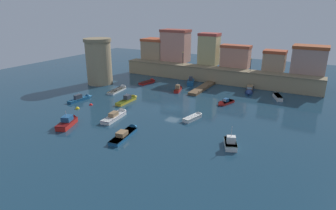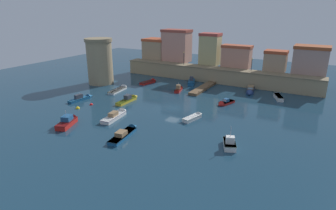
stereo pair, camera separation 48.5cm
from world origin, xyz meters
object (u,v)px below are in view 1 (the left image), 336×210
object	(u,v)px
moored_boat_10	(195,117)
moored_boat_11	(120,89)
moored_boat_2	(277,96)
moored_boat_6	(250,90)
moored_boat_5	(82,98)
moored_boat_7	(224,103)
mooring_buoy_0	(77,109)
quay_lamp_1	(251,62)
moored_boat_0	(129,99)
moored_boat_9	(149,82)
moored_boat_3	(230,142)
mooring_buoy_1	(91,105)
fortress_tower	(99,61)
moored_boat_8	(117,115)
moored_boat_1	(191,81)
moored_boat_4	(69,121)
moored_boat_12	(127,133)
quay_lamp_0	(183,56)
moored_boat_13	(178,89)

from	to	relation	value
moored_boat_10	moored_boat_11	distance (m)	23.82
moored_boat_2	moored_boat_6	world-z (taller)	moored_boat_6
moored_boat_5	moored_boat_11	world-z (taller)	moored_boat_5
moored_boat_2	moored_boat_5	size ratio (longest dim) A/B	0.85
moored_boat_7	mooring_buoy_0	xyz separation A→B (m)	(-23.44, -15.76, -0.31)
quay_lamp_1	moored_boat_5	xyz separation A→B (m)	(-27.59, -27.50, -5.43)
moored_boat_0	moored_boat_9	world-z (taller)	moored_boat_0
quay_lamp_1	moored_boat_3	bearing A→B (deg)	-80.76
moored_boat_5	mooring_buoy_1	xyz separation A→B (m)	(3.94, -1.62, -0.37)
fortress_tower	moored_boat_5	distance (m)	14.66
moored_boat_8	mooring_buoy_0	distance (m)	9.29
moored_boat_1	moored_boat_2	world-z (taller)	moored_boat_1
moored_boat_8	moored_boat_11	xyz separation A→B (m)	(-10.23, 14.04, -0.14)
moored_boat_3	moored_boat_2	bearing A→B (deg)	-27.17
moored_boat_1	moored_boat_7	world-z (taller)	moored_boat_1
moored_boat_3	moored_boat_4	distance (m)	25.78
moored_boat_5	moored_boat_11	bearing A→B (deg)	-7.45
moored_boat_10	moored_boat_12	distance (m)	12.72
moored_boat_11	mooring_buoy_0	size ratio (longest dim) A/B	9.17
quay_lamp_0	moored_boat_8	distance (m)	32.40
moored_boat_2	mooring_buoy_1	bearing A→B (deg)	102.50
moored_boat_6	mooring_buoy_1	distance (m)	34.80
quay_lamp_0	moored_boat_12	size ratio (longest dim) A/B	0.45
quay_lamp_0	moored_boat_12	xyz separation A→B (m)	(8.66, -37.04, -5.60)
moored_boat_2	moored_boat_12	size ratio (longest dim) A/B	0.69
moored_boat_5	moored_boat_13	xyz separation A→B (m)	(14.29, 15.96, 0.05)
moored_boat_1	mooring_buoy_1	bearing A→B (deg)	137.24
fortress_tower	moored_boat_1	size ratio (longest dim) A/B	2.02
moored_boat_10	moored_boat_3	bearing A→B (deg)	-116.92
fortress_tower	moored_boat_12	size ratio (longest dim) A/B	1.48
moored_boat_5	mooring_buoy_1	distance (m)	4.28
moored_boat_3	mooring_buoy_1	world-z (taller)	moored_boat_3
moored_boat_4	mooring_buoy_0	world-z (taller)	moored_boat_4
moored_boat_0	moored_boat_3	distance (m)	25.73
fortress_tower	moored_boat_13	size ratio (longest dim) A/B	2.22
fortress_tower	moored_boat_10	distance (m)	32.80
moored_boat_6	moored_boat_10	world-z (taller)	moored_boat_6
moored_boat_1	moored_boat_11	bearing A→B (deg)	118.34
fortress_tower	moored_boat_5	world-z (taller)	fortress_tower
moored_boat_9	moored_boat_12	bearing A→B (deg)	-141.86
moored_boat_6	moored_boat_8	xyz separation A→B (m)	(-16.41, -26.91, -0.03)
moored_boat_0	moored_boat_5	bearing A→B (deg)	113.21
moored_boat_10	fortress_tower	bearing A→B (deg)	83.48
moored_boat_10	moored_boat_5	bearing A→B (deg)	106.61
moored_boat_8	moored_boat_11	bearing A→B (deg)	29.38
moored_boat_1	moored_boat_12	size ratio (longest dim) A/B	0.74
moored_boat_4	moored_boat_9	world-z (taller)	moored_boat_4
moored_boat_9	moored_boat_11	xyz separation A→B (m)	(-2.39, -9.00, -0.02)
moored_boat_3	moored_boat_9	bearing A→B (deg)	27.15
moored_boat_8	moored_boat_9	bearing A→B (deg)	12.09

